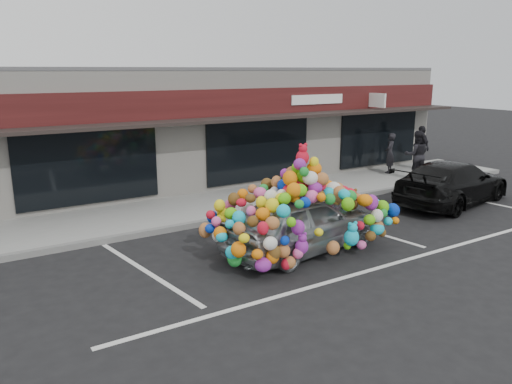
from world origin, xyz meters
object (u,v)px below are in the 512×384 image
black_sedan (452,183)px  toy_car (303,216)px  pedestrian_b (416,155)px  pedestrian_c (421,148)px  pedestrian_a (390,153)px

black_sedan → toy_car: bearing=87.2°
pedestrian_b → pedestrian_c: size_ratio=1.02×
toy_car → pedestrian_a: (8.21, 5.02, 0.08)m
black_sedan → pedestrian_b: (1.45, 2.75, 0.37)m
pedestrian_b → pedestrian_c: (1.75, 1.25, -0.02)m
pedestrian_a → pedestrian_c: 1.71m
toy_car → pedestrian_c: (9.92, 4.90, 0.19)m
pedestrian_b → toy_car: bearing=53.7°
pedestrian_a → pedestrian_c: pedestrian_c is taller
black_sedan → pedestrian_a: size_ratio=3.01×
black_sedan → pedestrian_a: pedestrian_a is taller
black_sedan → pedestrian_c: (3.20, 4.00, 0.35)m
toy_car → black_sedan: 6.78m
pedestrian_b → pedestrian_c: 2.15m
pedestrian_b → pedestrian_a: bearing=-62.2°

